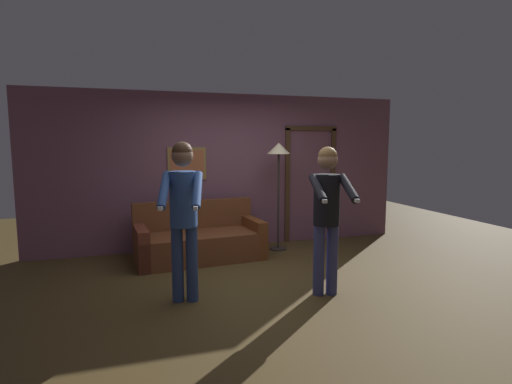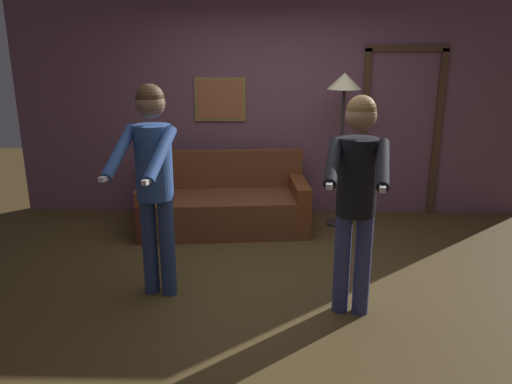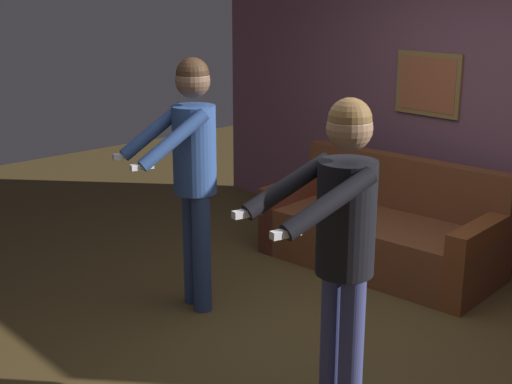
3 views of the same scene
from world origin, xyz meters
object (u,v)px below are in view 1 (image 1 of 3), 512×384
Objects in this scene: couch at (199,241)px; torchiere_lamp at (279,158)px; person_standing_left at (183,206)px; person_standing_right at (327,206)px.

torchiere_lamp is (1.36, 0.18, 1.25)m from couch.
couch is 1.11× the size of torchiere_lamp.
torchiere_lamp is at bearing 7.58° from couch.
person_standing_left is at bearing -104.52° from couch.
person_standing_right reaches higher than couch.
person_standing_right is (1.60, -0.28, -0.04)m from person_standing_left.
person_standing_left is at bearing 169.92° from person_standing_right.
person_standing_right is (1.18, -1.90, 0.78)m from couch.
person_standing_left is 1.62m from person_standing_right.
person_standing_right is at bearing -94.94° from torchiere_lamp.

